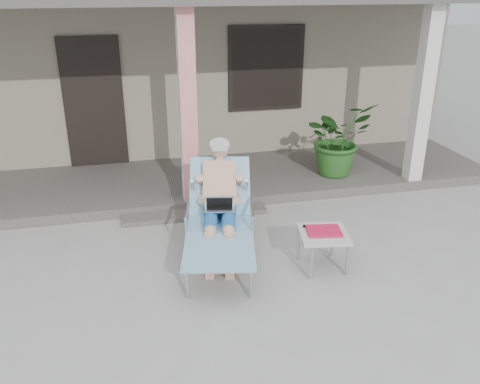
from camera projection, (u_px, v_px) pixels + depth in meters
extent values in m
plane|color=#9E9E99|center=(220.00, 289.00, 5.42)|extent=(60.00, 60.00, 0.00)
cube|color=gray|center=(160.00, 60.00, 10.68)|extent=(10.00, 5.00, 3.00)
cube|color=black|center=(94.00, 103.00, 8.25)|extent=(0.95, 0.06, 2.10)
cube|color=black|center=(266.00, 68.00, 8.68)|extent=(1.20, 0.06, 1.30)
cube|color=black|center=(266.00, 69.00, 8.68)|extent=(1.32, 0.05, 1.42)
cube|color=#605B56|center=(184.00, 182.00, 8.09)|extent=(10.00, 2.00, 0.15)
cube|color=red|center=(188.00, 109.00, 6.79)|extent=(0.22, 0.22, 2.61)
cube|color=silver|center=(423.00, 96.00, 7.52)|extent=(0.22, 0.22, 2.61)
cube|color=#605B56|center=(195.00, 214.00, 7.07)|extent=(2.00, 0.30, 0.07)
cylinder|color=#B7B7BC|center=(188.00, 282.00, 5.19)|extent=(0.04, 0.04, 0.38)
cylinder|color=#B7B7BC|center=(251.00, 282.00, 5.21)|extent=(0.04, 0.04, 0.38)
cylinder|color=#B7B7BC|center=(195.00, 225.00, 6.41)|extent=(0.04, 0.04, 0.38)
cylinder|color=#B7B7BC|center=(246.00, 224.00, 6.43)|extent=(0.04, 0.04, 0.38)
cube|color=#B7B7BC|center=(219.00, 242.00, 5.57)|extent=(0.89, 1.37, 0.03)
cube|color=#8BC6D7|center=(219.00, 240.00, 5.56)|extent=(1.00, 1.43, 0.04)
cube|color=#B7B7BC|center=(220.00, 189.00, 6.32)|extent=(0.75, 0.72, 0.51)
cube|color=#8BC6D7|center=(220.00, 187.00, 6.31)|extent=(0.87, 0.81, 0.58)
cylinder|color=#B0B0B2|center=(220.00, 144.00, 6.41)|extent=(0.30, 0.30, 0.13)
cube|color=silver|center=(220.00, 208.00, 5.90)|extent=(0.39, 0.31, 0.24)
cube|color=#B8B8B3|center=(324.00, 234.00, 5.68)|extent=(0.62, 0.62, 0.04)
cylinder|color=#B7B7BC|center=(311.00, 263.00, 5.53)|extent=(0.04, 0.04, 0.41)
cylinder|color=#B7B7BC|center=(348.00, 259.00, 5.62)|extent=(0.04, 0.04, 0.41)
cylinder|color=#B7B7BC|center=(298.00, 245.00, 5.91)|extent=(0.04, 0.04, 0.41)
cylinder|color=#B7B7BC|center=(333.00, 241.00, 6.00)|extent=(0.04, 0.04, 0.41)
cube|color=#CB1540|center=(324.00, 231.00, 5.66)|extent=(0.42, 0.34, 0.03)
cube|color=black|center=(319.00, 226.00, 5.79)|extent=(0.37, 0.09, 0.04)
imported|color=#26591E|center=(338.00, 139.00, 8.03)|extent=(1.27, 1.18, 1.17)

